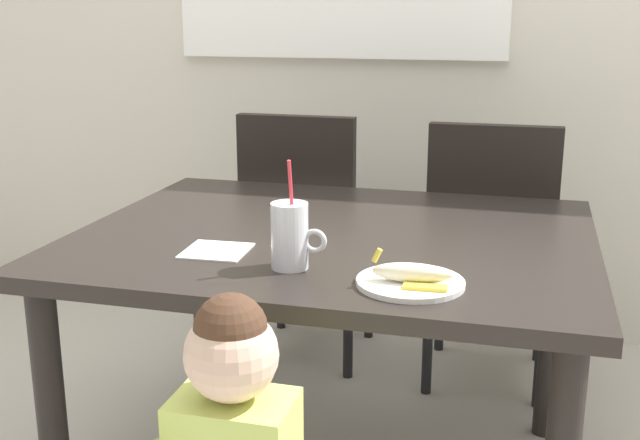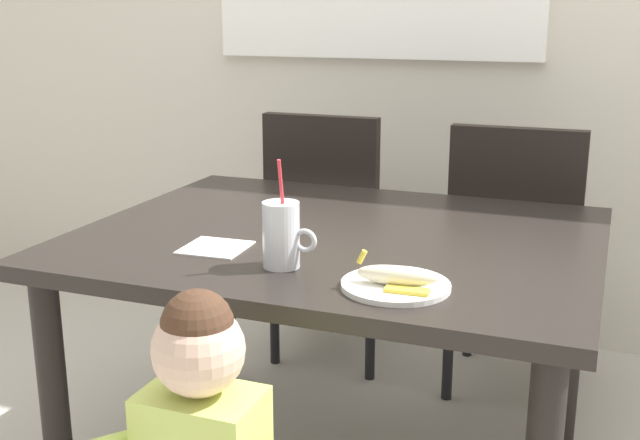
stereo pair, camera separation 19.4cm
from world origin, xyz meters
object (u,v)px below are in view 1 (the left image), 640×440
object	(u,v)px
dining_chair_left	(305,224)
paper_napkin	(216,251)
dining_table	(334,267)
peeled_banana	(414,274)
milk_cup	(290,239)
snack_plate	(410,282)
dining_chair_right	(491,242)

from	to	relation	value
dining_chair_left	paper_napkin	size ratio (longest dim) A/B	6.40
dining_table	paper_napkin	xyz separation A→B (m)	(-0.23, -0.24, 0.10)
peeled_banana	dining_table	bearing A→B (deg)	125.46
dining_chair_left	paper_napkin	distance (m)	1.04
paper_napkin	milk_cup	bearing A→B (deg)	-18.82
snack_plate	peeled_banana	distance (m)	0.03
dining_chair_right	milk_cup	xyz separation A→B (m)	(-0.40, -1.04, 0.27)
dining_chair_right	milk_cup	size ratio (longest dim) A/B	3.82
dining_chair_left	peeled_banana	bearing A→B (deg)	116.25
dining_table	dining_chair_right	world-z (taller)	dining_chair_right
dining_chair_right	peeled_banana	xyz separation A→B (m)	(-0.11, -1.10, 0.24)
milk_cup	snack_plate	world-z (taller)	milk_cup
snack_plate	peeled_banana	world-z (taller)	peeled_banana
dining_table	peeled_banana	world-z (taller)	peeled_banana
dining_chair_right	paper_napkin	size ratio (longest dim) A/B	6.40
dining_chair_left	snack_plate	xyz separation A→B (m)	(0.56, -1.13, 0.21)
dining_chair_right	peeled_banana	distance (m)	1.13
dining_chair_left	peeled_banana	xyz separation A→B (m)	(0.57, -1.15, 0.24)
dining_table	dining_chair_right	xyz separation A→B (m)	(0.37, 0.73, -0.11)
paper_napkin	dining_table	bearing A→B (deg)	45.55
milk_cup	paper_napkin	world-z (taller)	milk_cup
dining_table	peeled_banana	distance (m)	0.47
dining_chair_left	snack_plate	world-z (taller)	dining_chair_left
milk_cup	dining_chair_left	bearing A→B (deg)	104.41
milk_cup	peeled_banana	size ratio (longest dim) A/B	1.45
snack_plate	paper_napkin	xyz separation A→B (m)	(-0.49, 0.12, -0.00)
dining_chair_left	dining_chair_right	xyz separation A→B (m)	(0.68, -0.05, 0.00)
dining_chair_right	paper_napkin	xyz separation A→B (m)	(-0.60, -0.97, 0.21)
dining_table	snack_plate	distance (m)	0.45
peeled_banana	paper_napkin	size ratio (longest dim) A/B	1.15
dining_chair_left	dining_chair_right	size ratio (longest dim) A/B	1.00
milk_cup	peeled_banana	bearing A→B (deg)	-11.57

